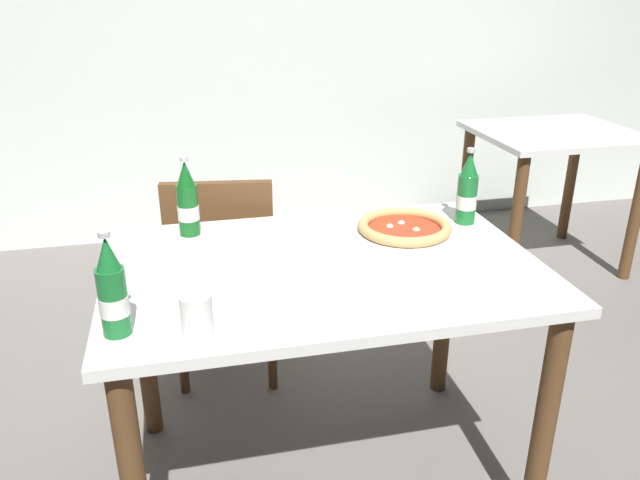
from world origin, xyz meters
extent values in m
plane|color=slate|center=(0.00, 0.00, 0.00)|extent=(8.00, 8.00, 0.00)
cube|color=silver|center=(0.00, 2.20, 1.30)|extent=(7.00, 0.10, 2.60)
cube|color=silver|center=(0.00, 0.00, 0.73)|extent=(1.20, 0.80, 0.03)
cylinder|color=brown|center=(0.54, -0.34, 0.36)|extent=(0.06, 0.06, 0.72)
cylinder|color=brown|center=(-0.54, 0.34, 0.36)|extent=(0.06, 0.06, 0.72)
cylinder|color=brown|center=(0.54, 0.34, 0.36)|extent=(0.06, 0.06, 0.72)
cube|color=brown|center=(-0.23, 0.68, 0.43)|extent=(0.45, 0.45, 0.04)
cube|color=brown|center=(-0.26, 0.50, 0.65)|extent=(0.38, 0.09, 0.40)
cylinder|color=brown|center=(-0.04, 0.82, 0.21)|extent=(0.04, 0.04, 0.41)
cylinder|color=brown|center=(-0.38, 0.87, 0.21)|extent=(0.04, 0.04, 0.41)
cylinder|color=brown|center=(-0.09, 0.49, 0.21)|extent=(0.04, 0.04, 0.41)
cylinder|color=brown|center=(-0.43, 0.54, 0.21)|extent=(0.04, 0.04, 0.41)
cube|color=silver|center=(1.55, 1.32, 0.73)|extent=(0.80, 0.70, 0.03)
cylinder|color=brown|center=(1.21, 1.03, 0.36)|extent=(0.06, 0.06, 0.72)
cylinder|color=brown|center=(1.89, 1.03, 0.36)|extent=(0.06, 0.06, 0.72)
cylinder|color=brown|center=(1.21, 1.61, 0.36)|extent=(0.06, 0.06, 0.72)
cylinder|color=brown|center=(1.89, 1.61, 0.36)|extent=(0.06, 0.06, 0.72)
cylinder|color=white|center=(0.29, 0.15, 0.76)|extent=(0.31, 0.31, 0.01)
cylinder|color=#BC381E|center=(0.29, 0.15, 0.77)|extent=(0.22, 0.22, 0.01)
torus|color=tan|center=(0.29, 0.15, 0.78)|extent=(0.29, 0.29, 0.03)
sphere|color=silver|center=(0.25, 0.17, 0.77)|extent=(0.02, 0.02, 0.02)
sphere|color=silver|center=(0.32, 0.13, 0.77)|extent=(0.02, 0.02, 0.02)
sphere|color=silver|center=(0.30, 0.19, 0.77)|extent=(0.02, 0.02, 0.02)
cylinder|color=#196B2D|center=(0.52, 0.21, 0.83)|extent=(0.06, 0.06, 0.16)
cone|color=#196B2D|center=(0.52, 0.21, 0.95)|extent=(0.05, 0.05, 0.07)
cylinder|color=#B7B7BC|center=(0.52, 0.21, 0.99)|extent=(0.03, 0.03, 0.01)
cylinder|color=white|center=(0.52, 0.21, 0.82)|extent=(0.07, 0.07, 0.04)
cylinder|color=#14591E|center=(-0.36, 0.30, 0.83)|extent=(0.06, 0.06, 0.16)
cone|color=#14591E|center=(-0.36, 0.30, 0.95)|extent=(0.05, 0.05, 0.07)
cylinder|color=#B7B7BC|center=(-0.36, 0.30, 0.99)|extent=(0.03, 0.03, 0.01)
cylinder|color=white|center=(-0.36, 0.30, 0.82)|extent=(0.07, 0.07, 0.04)
cylinder|color=#196B2D|center=(-0.54, -0.26, 0.83)|extent=(0.06, 0.06, 0.16)
cone|color=#196B2D|center=(-0.54, -0.26, 0.95)|extent=(0.05, 0.05, 0.07)
cylinder|color=#B7B7BC|center=(-0.54, -0.26, 0.99)|extent=(0.03, 0.03, 0.01)
cylinder|color=white|center=(-0.54, -0.26, 0.82)|extent=(0.07, 0.07, 0.04)
cube|color=white|center=(-0.18, 0.10, 0.75)|extent=(0.20, 0.20, 0.00)
cube|color=silver|center=(-0.16, 0.10, 0.76)|extent=(0.06, 0.19, 0.00)
cube|color=silver|center=(-0.20, 0.10, 0.76)|extent=(0.01, 0.17, 0.00)
cylinder|color=white|center=(-0.36, -0.30, 0.80)|extent=(0.07, 0.07, 0.09)
camera|label=1|loc=(-0.36, -1.54, 1.49)|focal=35.10mm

